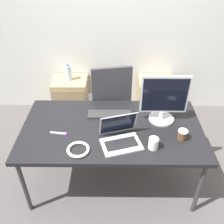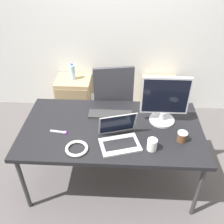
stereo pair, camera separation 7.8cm
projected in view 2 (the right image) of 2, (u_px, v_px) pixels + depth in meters
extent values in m
plane|color=#514C4C|center=(112.00, 177.00, 2.81)|extent=(14.00, 14.00, 0.00)
cube|color=silver|center=(118.00, 21.00, 3.21)|extent=(10.00, 0.05, 2.60)
cube|color=black|center=(112.00, 129.00, 2.40)|extent=(1.72, 0.93, 0.04)
cylinder|color=#333333|center=(23.00, 184.00, 2.32)|extent=(0.04, 0.04, 0.68)
cylinder|color=#333333|center=(198.00, 191.00, 2.25)|extent=(0.04, 0.04, 0.68)
cylinder|color=#333333|center=(46.00, 128.00, 2.97)|extent=(0.04, 0.04, 0.68)
cylinder|color=#333333|center=(182.00, 133.00, 2.90)|extent=(0.04, 0.04, 0.68)
cylinder|color=#232326|center=(111.00, 131.00, 3.43)|extent=(0.56, 0.56, 0.04)
cylinder|color=gray|center=(111.00, 117.00, 3.30)|extent=(0.05, 0.05, 0.43)
cube|color=#38383D|center=(111.00, 104.00, 3.17)|extent=(0.56, 0.56, 0.07)
cube|color=#38383D|center=(114.00, 92.00, 2.77)|extent=(0.44, 0.12, 0.60)
cube|color=tan|center=(75.00, 96.00, 3.64)|extent=(0.48, 0.41, 0.57)
cube|color=#977D56|center=(72.00, 104.00, 3.48)|extent=(0.44, 0.01, 0.46)
cube|color=tan|center=(158.00, 99.00, 3.59)|extent=(0.48, 0.41, 0.57)
cube|color=#977D56|center=(159.00, 107.00, 3.43)|extent=(0.44, 0.01, 0.46)
cylinder|color=silver|center=(72.00, 72.00, 3.41)|extent=(0.08, 0.08, 0.21)
cylinder|color=#3359B2|center=(72.00, 65.00, 3.34)|extent=(0.04, 0.04, 0.02)
cube|color=#ADADB2|center=(120.00, 145.00, 2.18)|extent=(0.40, 0.32, 0.02)
cube|color=black|center=(120.00, 144.00, 2.17)|extent=(0.31, 0.20, 0.00)
cube|color=#ADADB2|center=(118.00, 124.00, 2.22)|extent=(0.35, 0.17, 0.23)
cube|color=black|center=(118.00, 124.00, 2.22)|extent=(0.32, 0.15, 0.21)
cylinder|color=#B7B7BC|center=(162.00, 120.00, 2.46)|extent=(0.25, 0.25, 0.02)
cylinder|color=#B7B7BC|center=(162.00, 116.00, 2.43)|extent=(0.06, 0.06, 0.08)
cube|color=#B7B7BC|center=(165.00, 96.00, 2.30)|extent=(0.45, 0.03, 0.38)
cube|color=black|center=(166.00, 97.00, 2.28)|extent=(0.42, 0.00, 0.35)
cube|color=#2D2D2D|center=(110.00, 114.00, 2.54)|extent=(0.44, 0.14, 0.02)
cylinder|color=white|center=(152.00, 145.00, 2.12)|extent=(0.09, 0.09, 0.11)
cylinder|color=brown|center=(182.00, 137.00, 2.21)|extent=(0.08, 0.08, 0.09)
cylinder|color=white|center=(183.00, 133.00, 2.18)|extent=(0.09, 0.09, 0.01)
torus|color=white|center=(77.00, 148.00, 2.14)|extent=(0.20, 0.20, 0.03)
cube|color=#B2B2B7|center=(58.00, 132.00, 2.33)|extent=(0.15, 0.04, 0.01)
torus|color=purple|center=(65.00, 132.00, 2.32)|extent=(0.05, 0.05, 0.01)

